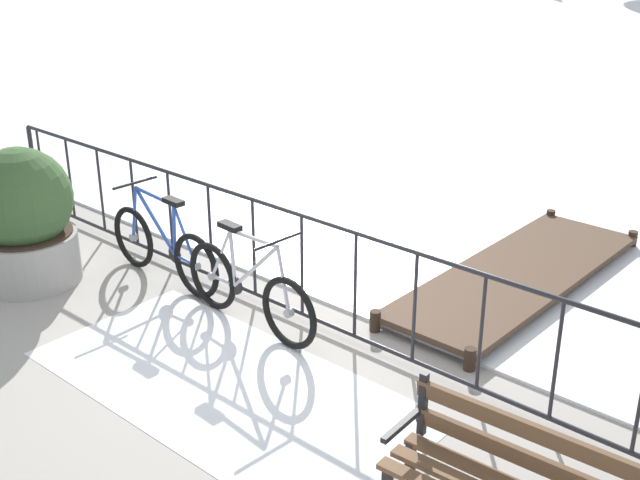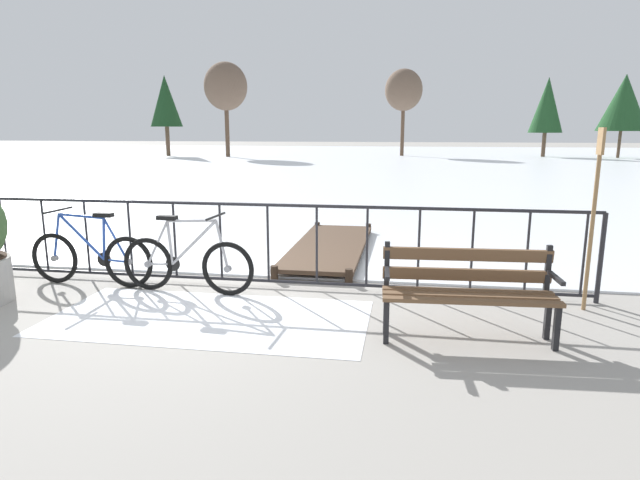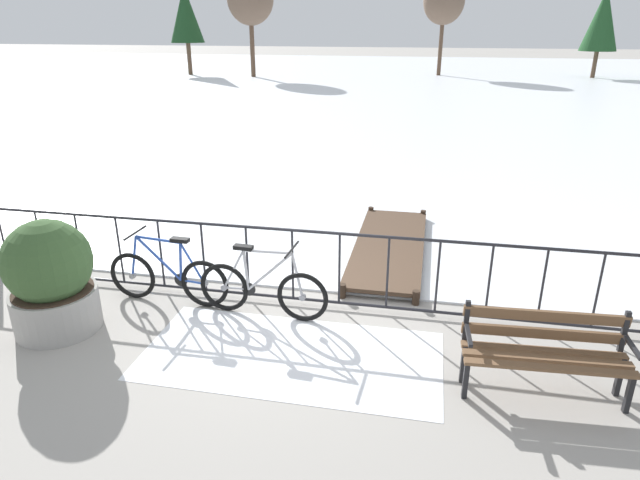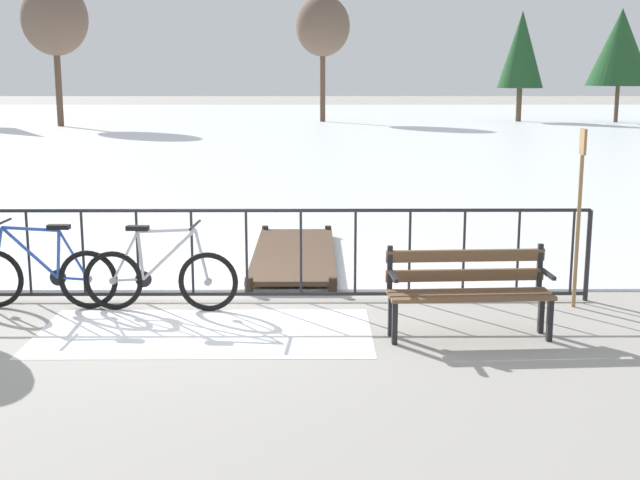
# 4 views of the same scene
# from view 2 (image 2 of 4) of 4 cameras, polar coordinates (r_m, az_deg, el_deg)

# --- Properties ---
(ground_plane) EXTENTS (160.00, 160.00, 0.00)m
(ground_plane) POSITION_cam_2_polar(r_m,az_deg,el_deg) (6.96, -10.44, -4.74)
(ground_plane) COLOR #9E9991
(frozen_pond) EXTENTS (80.00, 56.00, 0.03)m
(frozen_pond) POSITION_cam_2_polar(r_m,az_deg,el_deg) (34.80, 5.61, 8.54)
(frozen_pond) COLOR white
(frozen_pond) RESTS_ON ground
(snow_patch) EXTENTS (3.36, 1.63, 0.01)m
(snow_patch) POSITION_cam_2_polar(r_m,az_deg,el_deg) (5.80, -11.82, -8.16)
(snow_patch) COLOR white
(snow_patch) RESTS_ON ground
(railing_fence) EXTENTS (9.06, 0.06, 1.07)m
(railing_fence) POSITION_cam_2_polar(r_m,az_deg,el_deg) (6.83, -10.62, -0.23)
(railing_fence) COLOR #232328
(railing_fence) RESTS_ON ground
(bicycle_near_railing) EXTENTS (1.71, 0.52, 0.97)m
(bicycle_near_railing) POSITION_cam_2_polar(r_m,az_deg,el_deg) (7.34, -23.39, -1.71)
(bicycle_near_railing) COLOR black
(bicycle_near_railing) RESTS_ON ground
(bicycle_second) EXTENTS (1.71, 0.52, 0.97)m
(bicycle_second) POSITION_cam_2_polar(r_m,az_deg,el_deg) (6.63, -14.12, -2.44)
(bicycle_second) COLOR black
(bicycle_second) RESTS_ON ground
(park_bench) EXTENTS (1.62, 0.57, 0.89)m
(park_bench) POSITION_cam_2_polar(r_m,az_deg,el_deg) (5.21, 15.60, -4.77)
(park_bench) COLOR brown
(park_bench) RESTS_ON ground
(oar_upright) EXTENTS (0.04, 0.16, 1.98)m
(oar_upright) POSITION_cam_2_polar(r_m,az_deg,el_deg) (6.37, 27.37, 3.06)
(oar_upright) COLOR #937047
(oar_upright) RESTS_ON ground
(wooden_dock) EXTENTS (1.10, 3.48, 0.20)m
(wooden_dock) POSITION_cam_2_polar(r_m,az_deg,el_deg) (8.55, 1.07, -0.63)
(wooden_dock) COLOR #4C3828
(wooden_dock) RESTS_ON ground
(tree_far_west) EXTENTS (2.31, 2.31, 5.85)m
(tree_far_west) POSITION_cam_2_polar(r_m,az_deg,el_deg) (41.77, -16.27, 14.10)
(tree_far_west) COLOR brown
(tree_far_west) RESTS_ON ground
(tree_west_mid) EXTENTS (2.74, 2.74, 6.31)m
(tree_west_mid) POSITION_cam_2_polar(r_m,az_deg,el_deg) (40.86, 8.99, 15.60)
(tree_west_mid) COLOR brown
(tree_west_mid) RESTS_ON ground
(tree_centre) EXTENTS (3.26, 3.26, 5.63)m
(tree_centre) POSITION_cam_2_polar(r_m,az_deg,el_deg) (42.60, 29.85, 12.67)
(tree_centre) COLOR brown
(tree_centre) RESTS_ON ground
(tree_east_mid) EXTENTS (2.33, 2.33, 5.58)m
(tree_east_mid) POSITION_cam_2_polar(r_m,az_deg,el_deg) (42.00, 23.21, 13.15)
(tree_east_mid) COLOR brown
(tree_east_mid) RESTS_ON ground
(tree_far_east) EXTENTS (3.03, 3.03, 6.60)m
(tree_far_east) POSITION_cam_2_polar(r_m,az_deg,el_deg) (39.37, -10.10, 15.91)
(tree_far_east) COLOR brown
(tree_far_east) RESTS_ON ground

